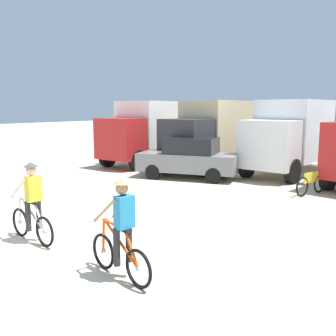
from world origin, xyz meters
The scene contains 8 objects.
ground_plane centered at (0.00, 0.00, 0.00)m, with size 120.00×120.00×0.00m, color beige.
box_truck_white_box centered at (-5.07, 11.41, 1.87)m, with size 2.66×6.85×3.35m.
box_truck_tan_camper centered at (-1.36, 11.99, 1.87)m, with size 3.39×7.03×3.35m.
box_truck_avon_van centered at (2.22, 12.51, 1.87)m, with size 3.11×6.97×3.35m.
sedan_parked centered at (-1.11, 8.35, 0.88)m, with size 4.50×2.74×1.76m.
cyclist_orange_shirt centered at (0.03, -0.30, 0.85)m, with size 1.73×0.52×1.82m.
cyclist_cowboy_hat centered at (2.90, -0.59, 0.85)m, with size 1.70×0.58×1.82m.
bicycle_spare centered at (4.02, 8.06, 0.40)m, with size 0.70×1.66×0.97m.
Camera 1 is at (7.06, -5.27, 2.97)m, focal length 39.97 mm.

